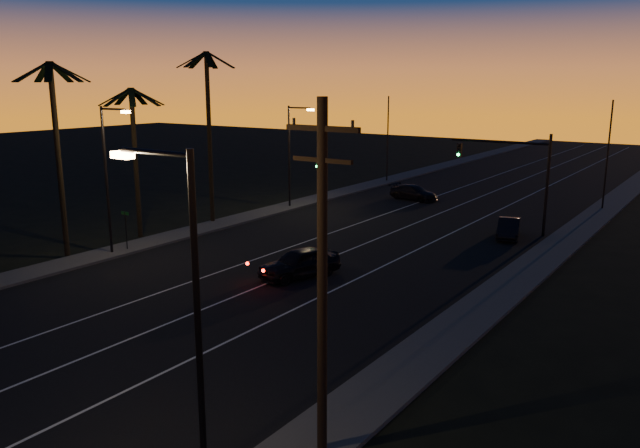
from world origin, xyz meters
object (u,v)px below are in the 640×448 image
Objects in this scene: utility_pole at (322,275)px; signal_mast at (514,165)px; right_car at (509,228)px; cross_car at (414,192)px; lead_car at (299,263)px.

utility_pole is 1.41× the size of signal_mast.
cross_car is (-11.65, 9.08, 0.00)m from right_car.
lead_car is (-10.38, 12.93, -4.51)m from utility_pole.
lead_car is 1.15× the size of cross_car.
signal_mast reaches higher than cross_car.
signal_mast is 18.50m from lead_car.
utility_pole is 40.59m from cross_car.
utility_pole is 2.38× the size of right_car.
utility_pole is 1.82× the size of lead_car.
signal_mast is at bearing 98.47° from utility_pole.
cross_car is (-5.19, 24.27, -0.13)m from lead_car.
signal_mast is 1.49× the size of cross_car.
signal_mast is at bearing 70.87° from lead_car.
lead_car is at bearing -113.06° from right_car.
right_car is (0.55, -1.88, -4.12)m from signal_mast.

